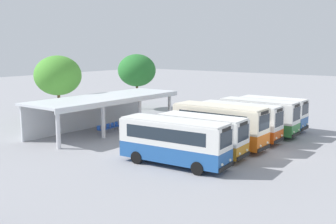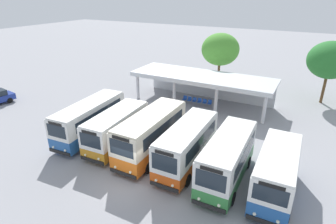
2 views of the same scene
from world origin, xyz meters
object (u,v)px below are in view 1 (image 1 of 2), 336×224
city_bus_fifth_blue (258,116)px  waiting_chair_fifth_seat (117,125)px  city_bus_nearest_orange (174,140)px  waiting_chair_second_from_end (104,128)px  city_bus_second_in_row (202,134)px  city_bus_middle_cream (220,125)px  waiting_chair_middle_seat (109,127)px  waiting_chair_end_by_column (99,129)px  city_bus_fourth_amber (239,120)px  city_bus_far_end_green (273,112)px  waiting_chair_fourth_seat (113,126)px  waiting_chair_far_end_seat (121,124)px

city_bus_fifth_blue → waiting_chair_fifth_seat: size_ratio=8.53×
city_bus_nearest_orange → waiting_chair_second_from_end: size_ratio=9.42×
city_bus_second_in_row → city_bus_middle_cream: city_bus_middle_cream is taller
city_bus_nearest_orange → city_bus_fifth_blue: city_bus_fifth_blue is taller
waiting_chair_middle_seat → waiting_chair_end_by_column: bearing=179.7°
city_bus_middle_cream → waiting_chair_second_from_end: bearing=98.8°
city_bus_fourth_amber → city_bus_far_end_green: city_bus_fourth_amber is taller
city_bus_nearest_orange → waiting_chair_fourth_seat: 13.03m
waiting_chair_end_by_column → waiting_chair_second_from_end: same height
city_bus_second_in_row → city_bus_middle_cream: size_ratio=0.88×
city_bus_nearest_orange → city_bus_fourth_amber: 9.55m
waiting_chair_end_by_column → waiting_chair_second_from_end: 0.61m
city_bus_nearest_orange → waiting_chair_fifth_seat: bearing=61.1°
city_bus_fourth_amber → waiting_chair_middle_seat: 12.48m
city_bus_second_in_row → city_bus_middle_cream: (3.18, 0.29, 0.21)m
city_bus_nearest_orange → waiting_chair_far_end_seat: size_ratio=9.42×
city_bus_middle_cream → waiting_chair_end_by_column: bearing=101.8°
city_bus_fourth_amber → waiting_chair_second_from_end: bearing=113.2°
city_bus_middle_cream → waiting_chair_middle_seat: size_ratio=9.13×
city_bus_fourth_amber → waiting_chair_middle_seat: city_bus_fourth_amber is taller
waiting_chair_second_from_end → waiting_chair_fifth_seat: bearing=3.6°
city_bus_fourth_amber → city_bus_second_in_row: bearing=-178.5°
city_bus_nearest_orange → waiting_chair_far_end_seat: bearing=58.9°
city_bus_second_in_row → city_bus_middle_cream: bearing=5.2°
city_bus_second_in_row → waiting_chair_fifth_seat: bearing=74.8°
city_bus_fifth_blue → waiting_chair_fourth_seat: 13.94m
city_bus_nearest_orange → waiting_chair_fourth_seat: bearing=63.4°
waiting_chair_fourth_seat → waiting_chair_fifth_seat: bearing=3.8°
city_bus_fourth_amber → waiting_chair_fourth_seat: 12.33m
city_bus_fourth_amber → city_bus_nearest_orange: bearing=179.5°
city_bus_nearest_orange → city_bus_far_end_green: size_ratio=1.23×
waiting_chair_fifth_seat → waiting_chair_middle_seat: bearing=-175.9°
waiting_chair_fourth_seat → waiting_chair_fifth_seat: 0.62m
city_bus_middle_cream → city_bus_far_end_green: (9.55, -0.52, -0.16)m
waiting_chair_second_from_end → waiting_chair_middle_seat: size_ratio=1.00×
city_bus_middle_cream → waiting_chair_middle_seat: bearing=95.8°
waiting_chair_end_by_column → city_bus_middle_cream: bearing=-78.2°
waiting_chair_fifth_seat → waiting_chair_far_end_seat: (0.61, -0.00, 0.00)m
city_bus_nearest_orange → waiting_chair_far_end_seat: city_bus_nearest_orange is taller
waiting_chair_middle_seat → city_bus_nearest_orange: bearing=-114.2°
city_bus_far_end_green → waiting_chair_second_from_end: bearing=133.4°
waiting_chair_end_by_column → waiting_chair_middle_seat: size_ratio=1.00×
city_bus_second_in_row → waiting_chair_middle_seat: size_ratio=8.05×
city_bus_far_end_green → city_bus_nearest_orange: bearing=178.3°
city_bus_far_end_green → waiting_chair_far_end_seat: 15.07m
city_bus_middle_cream → waiting_chair_fourth_seat: city_bus_middle_cream is taller
city_bus_nearest_orange → city_bus_middle_cream: (6.36, 0.04, 0.13)m
city_bus_second_in_row → city_bus_far_end_green: bearing=-1.0°
waiting_chair_middle_seat → waiting_chair_fourth_seat: 0.62m
city_bus_fifth_blue → waiting_chair_end_by_column: (-8.76, 11.99, -1.31)m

